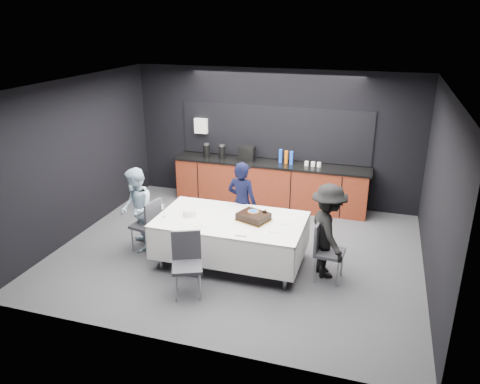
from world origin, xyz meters
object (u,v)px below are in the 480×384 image
Objects in this scene: cake_assembly at (254,217)px; person_left at (136,210)px; chair_left at (149,222)px; plate_stack at (190,212)px; person_center at (242,204)px; chair_right at (325,247)px; champagne_flute at (163,208)px; party_table at (231,227)px; person_right at (328,231)px; chair_near at (187,259)px.

cake_assembly is 2.04m from person_left.
chair_left is (-1.80, -0.06, -0.31)m from cake_assembly.
plate_stack is 0.83m from chair_left.
person_left is at bearing 175.43° from chair_left.
person_center is (0.63, 0.79, -0.08)m from plate_stack.
person_center is at bearing 82.63° from person_left.
plate_stack is 0.23× the size of chair_left.
person_left reaches higher than chair_right.
champagne_flute is (-1.40, -0.29, 0.10)m from cake_assembly.
person_right is (1.51, 0.09, 0.10)m from party_table.
chair_left is at bearing 175.60° from plate_stack.
plate_stack is at bearing 109.95° from chair_near.
chair_left is 0.63× the size of person_right.
person_center reaches higher than champagne_flute.
cake_assembly is 0.40× the size of person_right.
plate_stack is 0.95× the size of champagne_flute.
person_center is 1.01× the size of person_right.
chair_near is at bearing -123.34° from cake_assembly.
person_center reaches higher than party_table.
chair_left is 2.94m from chair_right.
chair_right is at bearing -0.59° from chair_left.
person_center is at bearing 153.61° from chair_right.
chair_right is at bearing 164.88° from person_center.
chair_right is (2.16, 0.03, -0.30)m from plate_stack.
plate_stack is 1.03m from chair_near.
cake_assembly reaches higher than chair_left.
plate_stack is at bearing -4.40° from chair_left.
chair_right is (2.94, -0.03, 0.00)m from chair_left.
plate_stack is 2.18m from chair_right.
chair_left is 1.00× the size of chair_near.
champagne_flute is 0.24× the size of chair_right.
champagne_flute is (-1.04, -0.24, 0.30)m from party_table.
chair_right is at bearing 145.75° from person_right.
plate_stack is (-0.67, -0.06, 0.19)m from party_table.
chair_left is 0.62× the size of person_center.
cake_assembly is (0.36, 0.06, 0.20)m from party_table.
party_table is at bearing 5.53° from plate_stack.
person_left is (-0.64, 0.25, -0.22)m from champagne_flute.
person_right is (2.55, 0.33, -0.20)m from champagne_flute.
chair_near is 1.75m from person_center.
person_right is (2.96, 0.09, 0.20)m from chair_left.
party_table is 10.93× the size of plate_stack.
plate_stack is 0.14× the size of person_right.
chair_near is 2.15m from person_right.
plate_stack reaches higher than party_table.
person_right is (1.84, 1.08, 0.20)m from chair_near.
champagne_flute is at bearing -167.06° from party_table.
chair_left is 1.00× the size of chair_right.
chair_right is (1.50, -0.04, -0.11)m from party_table.
chair_right is (1.14, -0.09, -0.31)m from cake_assembly.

